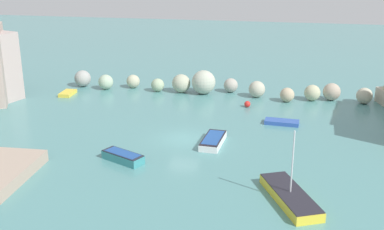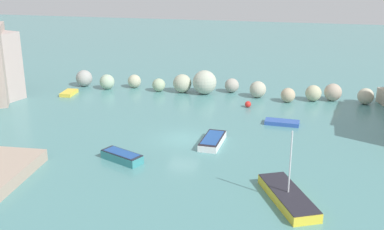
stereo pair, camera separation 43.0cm
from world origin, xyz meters
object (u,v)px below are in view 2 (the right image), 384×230
(moored_boat_0, at_px, (282,122))
(moored_boat_6, at_px, (69,93))
(moored_boat_3, at_px, (122,156))
(moored_boat_4, at_px, (212,141))
(channel_buoy, at_px, (248,104))
(moored_boat_2, at_px, (288,197))

(moored_boat_0, height_order, moored_boat_6, moored_boat_6)
(moored_boat_3, height_order, moored_boat_6, moored_boat_3)
(moored_boat_4, bearing_deg, channel_buoy, 173.91)
(moored_boat_3, relative_size, moored_boat_4, 0.90)
(channel_buoy, height_order, moored_boat_4, channel_buoy)
(channel_buoy, bearing_deg, moored_boat_2, -76.73)
(moored_boat_3, bearing_deg, moored_boat_4, -116.87)
(moored_boat_3, distance_m, moored_boat_4, 7.81)
(channel_buoy, xyz_separation_m, moored_boat_2, (4.58, -19.42, 0.02))
(moored_boat_0, height_order, moored_boat_4, moored_boat_4)
(moored_boat_3, xyz_separation_m, moored_boat_6, (-12.34, 16.11, -0.17))
(moored_boat_2, relative_size, moored_boat_3, 1.69)
(moored_boat_2, distance_m, moored_boat_4, 10.68)
(channel_buoy, height_order, moored_boat_3, moored_boat_3)
(moored_boat_2, bearing_deg, moored_boat_0, 158.56)
(moored_boat_2, relative_size, moored_boat_6, 2.47)
(moored_boat_2, bearing_deg, moored_boat_4, -168.37)
(channel_buoy, relative_size, moored_boat_3, 0.18)
(channel_buoy, bearing_deg, moored_boat_6, 178.82)
(moored_boat_0, relative_size, moored_boat_4, 0.80)
(moored_boat_0, distance_m, moored_boat_4, 8.28)
(channel_buoy, height_order, moored_boat_2, moored_boat_2)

